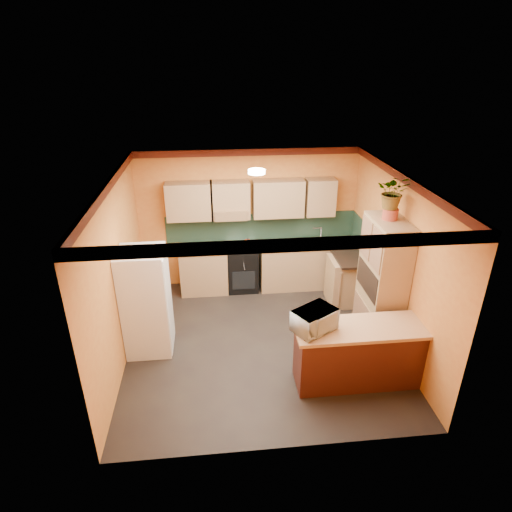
{
  "coord_description": "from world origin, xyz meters",
  "views": [
    {
      "loc": [
        -0.67,
        -5.67,
        4.27
      ],
      "look_at": [
        -0.03,
        0.45,
        1.33
      ],
      "focal_mm": 30.0,
      "sensor_mm": 36.0,
      "label": 1
    }
  ],
  "objects_px": {
    "fridge": "(146,302)",
    "breakfast_bar": "(360,356)",
    "base_cabinets_back": "(274,266)",
    "pantry": "(382,284)",
    "microwave": "(314,320)",
    "stove": "(242,267)"
  },
  "relations": [
    {
      "from": "fridge",
      "to": "pantry",
      "type": "distance_m",
      "value": 3.61
    },
    {
      "from": "stove",
      "to": "pantry",
      "type": "xyz_separation_m",
      "value": [
        2.0,
        -1.97,
        0.59
      ]
    },
    {
      "from": "stove",
      "to": "fridge",
      "type": "height_order",
      "value": "fridge"
    },
    {
      "from": "pantry",
      "to": "microwave",
      "type": "bearing_deg",
      "value": -144.86
    },
    {
      "from": "stove",
      "to": "microwave",
      "type": "relative_size",
      "value": 1.64
    },
    {
      "from": "fridge",
      "to": "breakfast_bar",
      "type": "xyz_separation_m",
      "value": [
        3.04,
        -1.09,
        -0.41
      ]
    },
    {
      "from": "base_cabinets_back",
      "to": "microwave",
      "type": "relative_size",
      "value": 6.59
    },
    {
      "from": "base_cabinets_back",
      "to": "breakfast_bar",
      "type": "height_order",
      "value": "same"
    },
    {
      "from": "base_cabinets_back",
      "to": "stove",
      "type": "height_order",
      "value": "stove"
    },
    {
      "from": "fridge",
      "to": "microwave",
      "type": "relative_size",
      "value": 3.07
    },
    {
      "from": "pantry",
      "to": "breakfast_bar",
      "type": "distance_m",
      "value": 1.22
    },
    {
      "from": "pantry",
      "to": "microwave",
      "type": "height_order",
      "value": "pantry"
    },
    {
      "from": "microwave",
      "to": "fridge",
      "type": "bearing_deg",
      "value": 123.01
    },
    {
      "from": "base_cabinets_back",
      "to": "breakfast_bar",
      "type": "bearing_deg",
      "value": -74.14
    },
    {
      "from": "microwave",
      "to": "breakfast_bar",
      "type": "bearing_deg",
      "value": -32.07
    },
    {
      "from": "stove",
      "to": "breakfast_bar",
      "type": "relative_size",
      "value": 0.51
    },
    {
      "from": "fridge",
      "to": "pantry",
      "type": "xyz_separation_m",
      "value": [
        3.6,
        -0.2,
        0.2
      ]
    },
    {
      "from": "fridge",
      "to": "microwave",
      "type": "bearing_deg",
      "value": -24.92
    },
    {
      "from": "pantry",
      "to": "breakfast_bar",
      "type": "xyz_separation_m",
      "value": [
        -0.56,
        -0.89,
        -0.61
      ]
    },
    {
      "from": "base_cabinets_back",
      "to": "pantry",
      "type": "bearing_deg",
      "value": -55.07
    },
    {
      "from": "breakfast_bar",
      "to": "microwave",
      "type": "distance_m",
      "value": 0.95
    },
    {
      "from": "stove",
      "to": "base_cabinets_back",
      "type": "bearing_deg",
      "value": 0.0
    }
  ]
}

